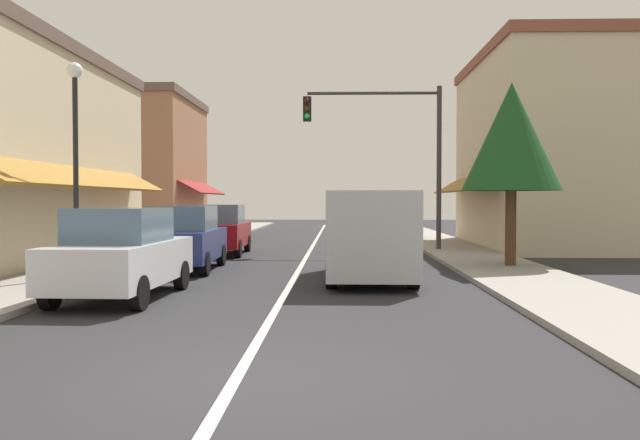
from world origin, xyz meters
name	(u,v)px	position (x,y,z in m)	size (l,w,h in m)	color
ground_plane	(310,250)	(0.00, 18.00, 0.00)	(80.00, 80.00, 0.00)	#28282B
sidewalk_left	(168,249)	(-5.50, 18.00, 0.06)	(2.60, 56.00, 0.12)	gray
sidewalk_right	(454,249)	(5.50, 18.00, 0.06)	(2.60, 56.00, 0.12)	gray
lane_center_stripe	(310,250)	(0.00, 18.00, 0.00)	(0.14, 52.00, 0.01)	silver
storefront_right_block	(549,151)	(9.65, 20.00, 3.94)	(7.01, 10.20, 7.87)	beige
storefront_far_left	(143,166)	(-9.47, 28.00, 3.77)	(6.67, 8.20, 7.53)	#9E6B4C
parked_car_nearest_left	(122,254)	(-3.11, 5.65, 0.88)	(1.88, 4.15, 1.77)	silver
parked_car_second_left	(184,238)	(-3.11, 10.77, 0.88)	(1.87, 4.15, 1.77)	navy
parked_car_third_left	(220,230)	(-3.08, 16.00, 0.88)	(1.87, 4.14, 1.77)	maroon
van_in_lane	(370,232)	(1.84, 8.80, 1.15)	(2.04, 5.20, 2.12)	#B2B7BC
traffic_signal_mast_arm	(393,139)	(3.11, 17.30, 4.17)	(5.11, 0.50, 6.13)	#333333
street_lamp_left_near	(75,136)	(-5.00, 8.11, 3.41)	(0.36, 0.36, 5.10)	black
tree_right_near	(511,137)	(5.86, 11.31, 3.65)	(2.71, 2.71, 5.17)	#4C331E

